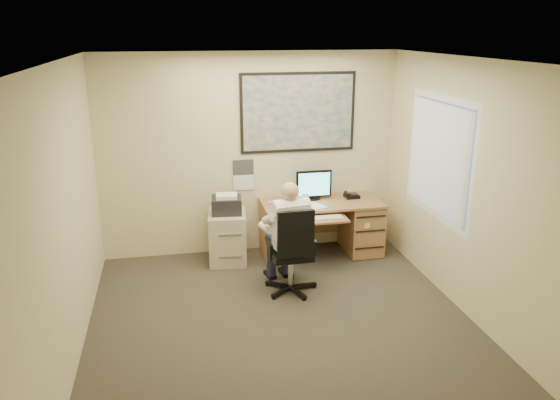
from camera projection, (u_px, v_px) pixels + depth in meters
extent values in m
cube|color=#332F27|center=(285.00, 331.00, 5.61)|extent=(4.00, 4.50, 0.00)
cube|color=white|center=(286.00, 61.00, 4.79)|extent=(4.00, 4.50, 0.00)
cube|color=beige|center=(250.00, 155.00, 7.30)|extent=(4.00, 0.00, 2.70)
cube|color=beige|center=(368.00, 328.00, 3.10)|extent=(4.00, 0.00, 2.70)
cube|color=beige|center=(65.00, 221.00, 4.82)|extent=(0.00, 4.50, 2.70)
cube|color=beige|center=(476.00, 194.00, 5.58)|extent=(0.00, 4.50, 2.70)
cube|color=#9D6C43|center=(322.00, 203.00, 7.31)|extent=(1.60, 0.75, 0.03)
cube|color=#AF7947|center=(361.00, 226.00, 7.53)|extent=(0.45, 0.70, 0.70)
cube|color=#AF7947|center=(265.00, 233.00, 7.28)|extent=(0.04, 0.70, 0.70)
cube|color=#AF7947|center=(314.00, 215.00, 7.72)|extent=(1.55, 0.03, 0.55)
cylinder|color=black|center=(313.00, 198.00, 7.43)|extent=(0.20, 0.20, 0.02)
cube|color=black|center=(314.00, 184.00, 7.35)|extent=(0.49, 0.05, 0.37)
cube|color=#5DF1FD|center=(314.00, 184.00, 7.32)|extent=(0.43, 0.01, 0.31)
cube|color=#9D6C43|center=(326.00, 219.00, 6.90)|extent=(0.55, 0.30, 0.02)
cube|color=beige|center=(326.00, 218.00, 6.89)|extent=(0.43, 0.14, 0.02)
cube|color=black|center=(352.00, 196.00, 7.48)|extent=(0.20, 0.18, 0.05)
cylinder|color=silver|center=(296.00, 197.00, 7.23)|extent=(0.07, 0.07, 0.17)
cylinder|color=white|center=(305.00, 197.00, 7.32)|extent=(0.09, 0.09, 0.11)
cube|color=white|center=(289.00, 203.00, 7.22)|extent=(0.60, 0.56, 0.02)
cube|color=#1E4C93|center=(298.00, 113.00, 7.24)|extent=(1.56, 0.03, 1.06)
cube|color=white|center=(243.00, 175.00, 7.35)|extent=(0.28, 0.01, 0.42)
cube|color=beige|center=(228.00, 237.00, 7.21)|extent=(0.54, 0.62, 0.67)
cube|color=black|center=(227.00, 205.00, 7.08)|extent=(0.42, 0.38, 0.21)
cube|color=white|center=(227.00, 196.00, 7.02)|extent=(0.29, 0.24, 0.05)
cylinder|color=silver|center=(290.00, 271.00, 6.41)|extent=(0.06, 0.06, 0.40)
cube|color=black|center=(291.00, 254.00, 6.34)|extent=(0.47, 0.47, 0.07)
cube|color=black|center=(295.00, 234.00, 6.03)|extent=(0.42, 0.07, 0.55)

